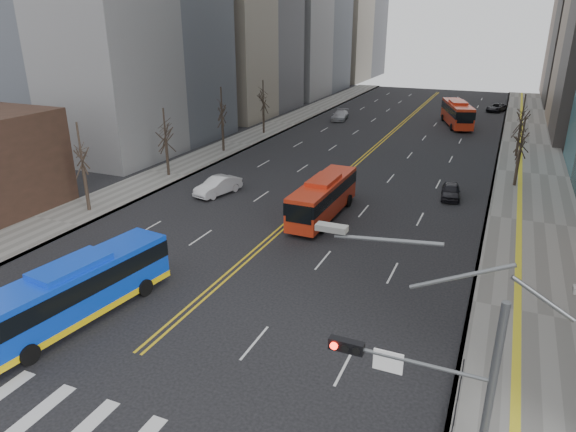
% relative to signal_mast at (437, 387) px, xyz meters
% --- Properties ---
extents(ground, '(220.00, 220.00, 0.00)m').
position_rel_signal_mast_xyz_m(ground, '(-13.77, -2.00, -4.86)').
color(ground, black).
extents(sidewalk_right, '(7.00, 130.00, 0.15)m').
position_rel_signal_mast_xyz_m(sidewalk_right, '(3.73, 43.00, -4.78)').
color(sidewalk_right, slate).
rests_on(sidewalk_right, ground).
extents(sidewalk_left, '(5.00, 130.00, 0.15)m').
position_rel_signal_mast_xyz_m(sidewalk_left, '(-30.27, 43.00, -4.78)').
color(sidewalk_left, slate).
rests_on(sidewalk_left, ground).
extents(crosswalk, '(26.70, 4.00, 0.01)m').
position_rel_signal_mast_xyz_m(crosswalk, '(-13.77, -2.00, -4.85)').
color(crosswalk, silver).
rests_on(crosswalk, ground).
extents(centerline, '(0.55, 100.00, 0.01)m').
position_rel_signal_mast_xyz_m(centerline, '(-13.77, 53.00, -4.85)').
color(centerline, gold).
rests_on(centerline, ground).
extents(signal_mast, '(5.37, 0.37, 9.39)m').
position_rel_signal_mast_xyz_m(signal_mast, '(0.00, 0.00, 0.00)').
color(signal_mast, slate).
rests_on(signal_mast, ground).
extents(pedestrian_railing, '(0.06, 6.06, 1.02)m').
position_rel_signal_mast_xyz_m(pedestrian_railing, '(0.53, 4.00, -4.03)').
color(pedestrian_railing, black).
rests_on(pedestrian_railing, sidewalk_right).
extents(street_trees, '(35.20, 47.20, 7.60)m').
position_rel_signal_mast_xyz_m(street_trees, '(-20.94, 32.55, 0.02)').
color(street_trees, '#2F231C').
rests_on(street_trees, ground).
extents(blue_bus, '(3.83, 11.53, 3.31)m').
position_rel_signal_mast_xyz_m(blue_bus, '(-18.51, 4.22, -3.12)').
color(blue_bus, blue).
rests_on(blue_bus, ground).
extents(red_bus_near, '(2.67, 10.15, 3.24)m').
position_rel_signal_mast_xyz_m(red_bus_near, '(-11.74, 23.44, -3.05)').
color(red_bus_near, red).
rests_on(red_bus_near, ground).
extents(red_bus_far, '(5.85, 11.68, 3.61)m').
position_rel_signal_mast_xyz_m(red_bus_far, '(-6.17, 66.30, -2.85)').
color(red_bus_far, red).
rests_on(red_bus_far, ground).
extents(car_white, '(2.81, 5.05, 1.58)m').
position_rel_signal_mast_xyz_m(car_white, '(-22.29, 25.02, -4.07)').
color(car_white, silver).
rests_on(car_white, ground).
extents(car_dark_mid, '(1.98, 4.02, 1.32)m').
position_rel_signal_mast_xyz_m(car_dark_mid, '(-2.92, 32.16, -4.20)').
color(car_dark_mid, black).
rests_on(car_dark_mid, ground).
extents(car_silver, '(2.73, 5.37, 1.50)m').
position_rel_signal_mast_xyz_m(car_silver, '(-23.28, 63.88, -4.11)').
color(car_silver, '#ACACB2').
rests_on(car_silver, ground).
extents(car_dark_far, '(3.59, 5.30, 1.35)m').
position_rel_signal_mast_xyz_m(car_dark_far, '(-1.27, 81.83, -4.18)').
color(car_dark_far, black).
rests_on(car_dark_far, ground).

